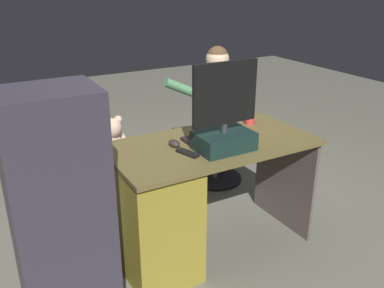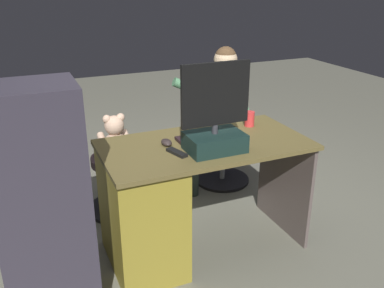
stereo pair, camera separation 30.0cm
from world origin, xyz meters
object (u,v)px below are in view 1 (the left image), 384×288
at_px(keyboard, 215,136).
at_px(visitor_chair, 215,154).
at_px(monitor, 225,125).
at_px(cup, 250,117).
at_px(office_chair_teddy, 116,183).
at_px(computer_mouse, 174,143).
at_px(desk, 166,205).
at_px(tv_remote, 188,153).
at_px(teddy_bear, 112,140).
at_px(person, 209,107).

bearing_deg(keyboard, visitor_chair, -123.26).
bearing_deg(monitor, cup, -144.22).
bearing_deg(keyboard, office_chair_teddy, -54.51).
relative_size(keyboard, computer_mouse, 4.38).
xyz_separation_m(desk, tv_remote, (-0.10, 0.09, 0.36)).
xyz_separation_m(monitor, computer_mouse, (0.23, -0.19, -0.13)).
xyz_separation_m(keyboard, computer_mouse, (0.29, -0.00, 0.01)).
distance_m(keyboard, teddy_bear, 0.82).
xyz_separation_m(cup, person, (-0.07, -0.65, -0.11)).
bearing_deg(tv_remote, teddy_bear, -94.83).
xyz_separation_m(monitor, keyboard, (-0.05, -0.19, -0.14)).
height_order(office_chair_teddy, teddy_bear, teddy_bear).
bearing_deg(monitor, desk, -21.12).
height_order(desk, person, person).
relative_size(cup, office_chair_teddy, 0.20).
bearing_deg(desk, office_chair_teddy, -84.02).
relative_size(monitor, keyboard, 1.23).
distance_m(teddy_bear, visitor_chair, 1.02).
xyz_separation_m(teddy_bear, person, (-0.88, -0.10, 0.10)).
bearing_deg(office_chair_teddy, teddy_bear, -90.00).
bearing_deg(office_chair_teddy, tv_remote, 102.68).
bearing_deg(monitor, keyboard, -106.34).
distance_m(computer_mouse, person, 1.03).
height_order(computer_mouse, teddy_bear, computer_mouse).
bearing_deg(person, office_chair_teddy, 7.01).
bearing_deg(cup, visitor_chair, -102.91).
bearing_deg(computer_mouse, monitor, 141.44).
relative_size(tv_remote, person, 0.13).
bearing_deg(visitor_chair, teddy_bear, 6.33).
bearing_deg(tv_remote, person, -145.25).
height_order(monitor, computer_mouse, monitor).
bearing_deg(office_chair_teddy, visitor_chair, -172.99).
xyz_separation_m(computer_mouse, cup, (-0.64, -0.10, 0.03)).
bearing_deg(keyboard, cup, -163.23).
bearing_deg(computer_mouse, cup, -170.72).
relative_size(desk, visitor_chair, 2.69).
xyz_separation_m(desk, visitor_chair, (-0.88, -0.82, -0.15)).
relative_size(desk, monitor, 2.45).
bearing_deg(teddy_bear, office_chair_teddy, 90.00).
bearing_deg(tv_remote, keyboard, -169.33).
relative_size(computer_mouse, office_chair_teddy, 0.20).
bearing_deg(visitor_chair, monitor, 59.68).
distance_m(cup, office_chair_teddy, 1.11).
xyz_separation_m(cup, teddy_bear, (0.81, -0.55, -0.21)).
distance_m(teddy_bear, person, 0.89).
distance_m(visitor_chair, person, 0.45).
relative_size(keyboard, visitor_chair, 0.89).
distance_m(tv_remote, teddy_bear, 0.84).
distance_m(monitor, office_chair_teddy, 1.13).
bearing_deg(desk, person, -134.90).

